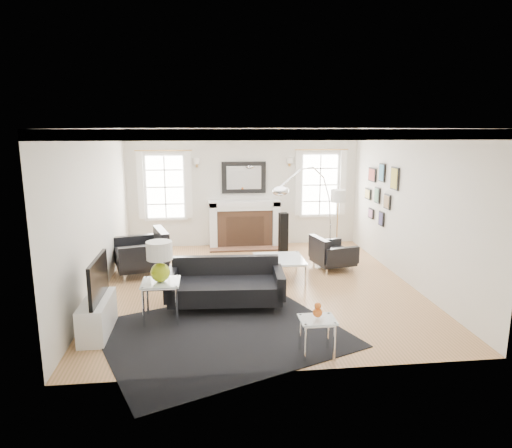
{
  "coord_description": "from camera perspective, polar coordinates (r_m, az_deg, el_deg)",
  "views": [
    {
      "loc": [
        -0.93,
        -7.82,
        2.82
      ],
      "look_at": [
        -0.01,
        0.3,
        1.08
      ],
      "focal_mm": 32.0,
      "sensor_mm": 36.0,
      "label": 1
    }
  ],
  "objects": [
    {
      "name": "armchair_left",
      "position": [
        9.19,
        -13.77,
        -3.64
      ],
      "size": [
        1.17,
        1.25,
        0.71
      ],
      "color": "black",
      "rests_on": "floor"
    },
    {
      "name": "speaker_tower",
      "position": [
        10.31,
        3.44,
        -1.19
      ],
      "size": [
        0.21,
        0.21,
        0.94
      ],
      "primitive_type": "cube",
      "rotation": [
        0.0,
        0.0,
        0.11
      ],
      "color": "black",
      "rests_on": "floor"
    },
    {
      "name": "right_wall",
      "position": [
        8.75,
        18.5,
        2.06
      ],
      "size": [
        0.04,
        6.0,
        2.8
      ],
      "primitive_type": "cube",
      "color": "beige",
      "rests_on": "floor"
    },
    {
      "name": "armchair_right",
      "position": [
        9.35,
        9.32,
        -3.73
      ],
      "size": [
        0.89,
        0.96,
        0.55
      ],
      "color": "black",
      "rests_on": "floor"
    },
    {
      "name": "window_left",
      "position": [
        10.89,
        -11.3,
        4.6
      ],
      "size": [
        1.24,
        0.15,
        1.62
      ],
      "color": "white",
      "rests_on": "back_wall"
    },
    {
      "name": "area_rug",
      "position": [
        6.53,
        -4.17,
        -13.53
      ],
      "size": [
        3.88,
        3.6,
        0.01
      ],
      "primitive_type": "cube",
      "rotation": [
        0.0,
        0.0,
        0.39
      ],
      "color": "black",
      "rests_on": "floor"
    },
    {
      "name": "mantel_mirror",
      "position": [
        10.87,
        -1.53,
        5.83
      ],
      "size": [
        1.05,
        0.07,
        0.75
      ],
      "color": "black",
      "rests_on": "back_wall"
    },
    {
      "name": "gallery_wall",
      "position": [
        9.9,
        15.26,
        4.12
      ],
      "size": [
        0.04,
        1.73,
        1.29
      ],
      "color": "black",
      "rests_on": "right_wall"
    },
    {
      "name": "tv_unit",
      "position": [
        6.78,
        -19.2,
        -10.25
      ],
      "size": [
        0.35,
        1.0,
        1.09
      ],
      "color": "white",
      "rests_on": "floor"
    },
    {
      "name": "coffee_table",
      "position": [
        8.61,
        2.93,
        -4.5
      ],
      "size": [
        0.91,
        0.91,
        0.4
      ],
      "color": "silver",
      "rests_on": "floor"
    },
    {
      "name": "window_right",
      "position": [
        11.2,
        7.99,
        4.91
      ],
      "size": [
        1.24,
        0.15,
        1.62
      ],
      "color": "white",
      "rests_on": "back_wall"
    },
    {
      "name": "left_wall",
      "position": [
        8.15,
        -19.27,
        1.31
      ],
      "size": [
        0.04,
        6.0,
        2.8
      ],
      "primitive_type": "cube",
      "color": "beige",
      "rests_on": "floor"
    },
    {
      "name": "side_table_left",
      "position": [
        6.9,
        -11.78,
        -7.93
      ],
      "size": [
        0.55,
        0.55,
        0.6
      ],
      "color": "silver",
      "rests_on": "floor"
    },
    {
      "name": "back_wall",
      "position": [
        10.95,
        -1.54,
        4.55
      ],
      "size": [
        5.5,
        0.04,
        2.8
      ],
      "primitive_type": "cube",
      "color": "beige",
      "rests_on": "floor"
    },
    {
      "name": "gourd_lamp",
      "position": [
        6.76,
        -11.95,
        -4.27
      ],
      "size": [
        0.38,
        0.38,
        0.6
      ],
      "color": "#A2B917",
      "rests_on": "side_table_left"
    },
    {
      "name": "crown_molding",
      "position": [
        7.87,
        0.32,
        11.44
      ],
      "size": [
        5.5,
        6.0,
        0.12
      ],
      "primitive_type": "cube",
      "color": "white",
      "rests_on": "back_wall"
    },
    {
      "name": "orange_vase",
      "position": [
        5.78,
        7.71,
        -10.7
      ],
      "size": [
        0.12,
        0.12,
        0.19
      ],
      "color": "#CE5B1A",
      "rests_on": "nesting_table"
    },
    {
      "name": "nesting_table",
      "position": [
        5.87,
        7.65,
        -12.64
      ],
      "size": [
        0.45,
        0.37,
        0.49
      ],
      "color": "silver",
      "rests_on": "floor"
    },
    {
      "name": "stick_floor_lamp",
      "position": [
        9.69,
        10.23,
        3.01
      ],
      "size": [
        0.31,
        0.31,
        1.54
      ],
      "color": "#C18B43",
      "rests_on": "floor"
    },
    {
      "name": "front_wall",
      "position": [
        5.11,
        4.28,
        -4.14
      ],
      "size": [
        5.5,
        0.04,
        2.8
      ],
      "primitive_type": "cube",
      "color": "beige",
      "rests_on": "floor"
    },
    {
      "name": "sofa",
      "position": [
        7.41,
        -3.84,
        -7.65
      ],
      "size": [
        1.9,
        0.96,
        0.6
      ],
      "color": "black",
      "rests_on": "floor"
    },
    {
      "name": "arc_floor_lamp",
      "position": [
        8.92,
        6.42,
        1.24
      ],
      "size": [
        1.52,
        1.41,
        2.15
      ],
      "color": "silver",
      "rests_on": "floor"
    },
    {
      "name": "ceiling",
      "position": [
        7.87,
        0.32,
        11.87
      ],
      "size": [
        5.5,
        6.0,
        0.02
      ],
      "primitive_type": "cube",
      "color": "white",
      "rests_on": "back_wall"
    },
    {
      "name": "fireplace",
      "position": [
        10.89,
        -1.42,
        -0.07
      ],
      "size": [
        1.7,
        0.69,
        1.11
      ],
      "color": "white",
      "rests_on": "floor"
    },
    {
      "name": "floor",
      "position": [
        8.36,
        0.3,
        -7.69
      ],
      "size": [
        6.0,
        6.0,
        0.0
      ],
      "primitive_type": "plane",
      "color": "olive",
      "rests_on": "ground"
    }
  ]
}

